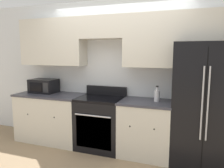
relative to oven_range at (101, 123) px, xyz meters
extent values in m
plane|color=#937A5B|center=(0.21, -0.31, -0.46)|extent=(12.00, 12.00, 0.00)
cube|color=silver|center=(0.21, 0.35, 0.84)|extent=(8.00, 0.06, 2.60)
cube|color=beige|center=(-1.02, 0.15, 1.41)|extent=(1.26, 0.33, 0.85)
cube|color=beige|center=(0.00, 0.15, 1.64)|extent=(0.78, 0.33, 0.38)
cube|color=beige|center=(1.24, 0.15, 1.41)|extent=(1.69, 0.33, 0.85)
cube|color=beige|center=(-1.02, 0.00, -0.02)|extent=(1.26, 0.62, 0.87)
cube|color=#383842|center=(-1.02, 0.00, 0.43)|extent=(1.29, 0.64, 0.03)
sphere|color=black|center=(-1.31, -0.31, 0.11)|extent=(0.03, 0.03, 0.03)
sphere|color=black|center=(-0.74, -0.31, 0.11)|extent=(0.03, 0.03, 0.03)
cube|color=beige|center=(0.80, 0.00, -0.02)|extent=(0.82, 0.62, 0.87)
cube|color=#383842|center=(0.80, 0.00, 0.43)|extent=(0.84, 0.64, 0.03)
sphere|color=black|center=(0.62, -0.31, 0.11)|extent=(0.03, 0.03, 0.03)
sphere|color=black|center=(0.98, -0.31, 0.11)|extent=(0.03, 0.03, 0.03)
cube|color=black|center=(0.00, 0.00, -0.03)|extent=(0.78, 0.62, 0.86)
cube|color=black|center=(0.00, -0.30, -0.07)|extent=(0.63, 0.01, 0.55)
cube|color=black|center=(0.00, 0.00, 0.43)|extent=(0.78, 0.62, 0.04)
cube|color=black|center=(0.00, 0.28, 0.53)|extent=(0.78, 0.04, 0.16)
cylinder|color=silver|center=(0.00, -0.33, 0.22)|extent=(0.63, 0.02, 0.02)
cube|color=black|center=(1.65, 0.05, 0.46)|extent=(0.87, 0.71, 1.83)
cube|color=black|center=(1.65, -0.31, 0.46)|extent=(0.01, 0.01, 1.68)
cylinder|color=#B7B7BC|center=(1.61, -0.33, 0.55)|extent=(0.02, 0.02, 1.00)
cylinder|color=#B7B7BC|center=(1.68, -0.33, 0.55)|extent=(0.02, 0.02, 1.00)
cube|color=black|center=(-1.22, 0.08, 0.58)|extent=(0.50, 0.35, 0.26)
cube|color=black|center=(-1.27, -0.10, 0.58)|extent=(0.27, 0.01, 0.17)
cube|color=#262628|center=(-1.05, -0.10, 0.58)|extent=(0.11, 0.01, 0.18)
cylinder|color=silver|center=(0.96, 0.04, 0.54)|extent=(0.09, 0.09, 0.18)
cylinder|color=silver|center=(0.96, 0.04, 0.65)|extent=(0.04, 0.04, 0.05)
cylinder|color=black|center=(0.96, 0.04, 0.69)|extent=(0.04, 0.04, 0.02)
camera|label=1|loc=(1.44, -3.40, 1.23)|focal=35.00mm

